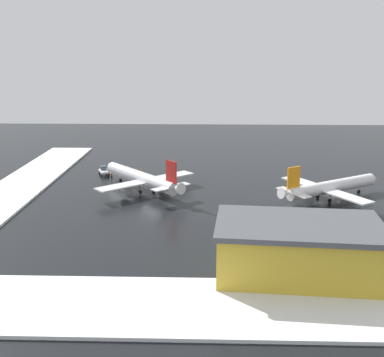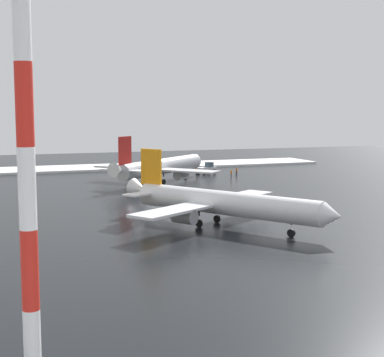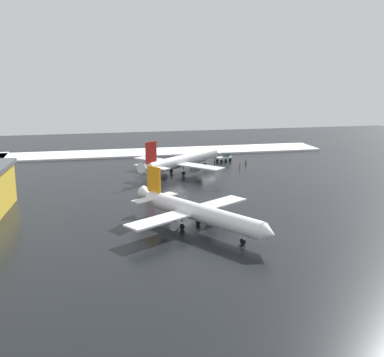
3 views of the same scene
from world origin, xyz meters
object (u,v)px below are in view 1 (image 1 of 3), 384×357
(airplane_foreground_jet, at_px, (330,187))
(ground_crew_beside_wing, at_px, (128,168))
(ground_crew_near_tug, at_px, (112,175))
(cargo_hangar, at_px, (298,250))
(pushback_tug, at_px, (104,171))
(ground_crew_by_nose_gear, at_px, (141,171))
(airplane_parked_portside, at_px, (142,178))

(airplane_foreground_jet, relative_size, ground_crew_beside_wing, 16.20)
(airplane_foreground_jet, distance_m, ground_crew_near_tug, 57.54)
(cargo_hangar, bearing_deg, ground_crew_beside_wing, 123.77)
(pushback_tug, xyz_separation_m, ground_crew_beside_wing, (6.08, 4.58, -0.31))
(ground_crew_by_nose_gear, relative_size, cargo_hangar, 0.07)
(airplane_foreground_jet, bearing_deg, cargo_hangar, -142.12)
(pushback_tug, height_order, ground_crew_by_nose_gear, pushback_tug)
(airplane_foreground_jet, relative_size, ground_crew_near_tug, 16.20)
(pushback_tug, distance_m, ground_crew_beside_wing, 7.61)
(ground_crew_near_tug, bearing_deg, airplane_foreground_jet, -125.09)
(airplane_parked_portside, distance_m, airplane_foreground_jet, 45.20)
(ground_crew_by_nose_gear, bearing_deg, ground_crew_beside_wing, -109.76)
(airplane_parked_portside, xyz_separation_m, ground_crew_beside_wing, (-6.79, 19.78, -2.23))
(airplane_parked_portside, relative_size, pushback_tug, 5.22)
(ground_crew_near_tug, distance_m, ground_crew_by_nose_gear, 8.96)
(airplane_foreground_jet, bearing_deg, pushback_tug, 127.84)
(airplane_foreground_jet, bearing_deg, ground_crew_beside_wing, 121.47)
(airplane_foreground_jet, distance_m, cargo_hangar, 43.16)
(pushback_tug, bearing_deg, ground_crew_near_tug, -164.10)
(ground_crew_beside_wing, relative_size, ground_crew_near_tug, 1.00)
(airplane_parked_portside, relative_size, ground_crew_near_tug, 15.54)
(airplane_parked_portside, bearing_deg, cargo_hangar, 171.51)
(pushback_tug, bearing_deg, airplane_parked_portside, -162.06)
(airplane_foreground_jet, xyz_separation_m, ground_crew_beside_wing, (-51.58, 25.85, -2.08))
(pushback_tug, xyz_separation_m, ground_crew_by_nose_gear, (10.27, 1.40, -0.31))
(airplane_parked_portside, distance_m, ground_crew_beside_wing, 21.04)
(airplane_foreground_jet, relative_size, cargo_hangar, 1.06)
(airplane_parked_portside, relative_size, ground_crew_by_nose_gear, 15.54)
(pushback_tug, distance_m, cargo_hangar, 75.18)
(cargo_hangar, bearing_deg, pushback_tug, 129.52)
(airplane_foreground_jet, xyz_separation_m, ground_crew_near_tug, (-54.75, 17.57, -2.08))
(airplane_foreground_jet, height_order, ground_crew_by_nose_gear, airplane_foreground_jet)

